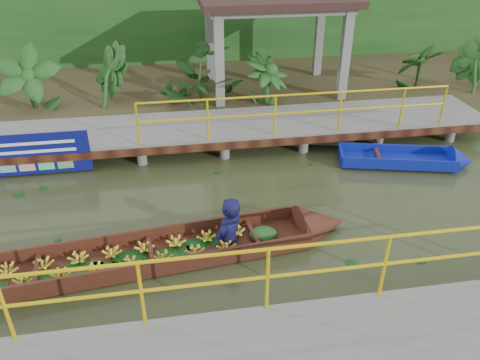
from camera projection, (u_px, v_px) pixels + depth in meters
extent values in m
plane|color=#30361B|center=(192.00, 224.00, 9.09)|extent=(80.00, 80.00, 0.00)
cube|color=#342B1A|center=(175.00, 88.00, 15.40)|extent=(30.00, 8.00, 0.45)
cube|color=slate|center=(181.00, 128.00, 11.84)|extent=(16.00, 2.00, 0.15)
cube|color=black|center=(184.00, 148.00, 11.02)|extent=(16.00, 0.12, 0.18)
cylinder|color=#DDB30B|center=(299.00, 94.00, 10.87)|extent=(7.50, 0.05, 0.05)
cylinder|color=#DDB30B|center=(298.00, 113.00, 11.10)|extent=(7.50, 0.05, 0.05)
cylinder|color=#DDB30B|center=(298.00, 115.00, 11.12)|extent=(0.05, 0.05, 1.00)
cylinder|color=slate|center=(9.00, 165.00, 10.73)|extent=(0.24, 0.24, 0.55)
cylinder|color=slate|center=(25.00, 136.00, 12.10)|extent=(0.24, 0.24, 0.55)
cylinder|color=slate|center=(99.00, 158.00, 11.01)|extent=(0.24, 0.24, 0.55)
cylinder|color=slate|center=(104.00, 131.00, 12.38)|extent=(0.24, 0.24, 0.55)
cylinder|color=slate|center=(184.00, 152.00, 11.29)|extent=(0.24, 0.24, 0.55)
cylinder|color=slate|center=(180.00, 126.00, 12.66)|extent=(0.24, 0.24, 0.55)
cylinder|color=slate|center=(265.00, 146.00, 11.57)|extent=(0.24, 0.24, 0.55)
cylinder|color=slate|center=(253.00, 122.00, 12.94)|extent=(0.24, 0.24, 0.55)
cylinder|color=slate|center=(342.00, 141.00, 11.85)|extent=(0.24, 0.24, 0.55)
cylinder|color=slate|center=(322.00, 117.00, 13.22)|extent=(0.24, 0.24, 0.55)
cylinder|color=slate|center=(415.00, 136.00, 12.13)|extent=(0.24, 0.24, 0.55)
cylinder|color=slate|center=(389.00, 113.00, 13.50)|extent=(0.24, 0.24, 0.55)
cylinder|color=slate|center=(184.00, 152.00, 11.29)|extent=(0.24, 0.24, 0.55)
cylinder|color=#DDB30B|center=(284.00, 248.00, 5.80)|extent=(10.00, 0.05, 0.05)
cylinder|color=#DDB30B|center=(283.00, 275.00, 6.03)|extent=(10.00, 0.05, 0.05)
cylinder|color=#DDB30B|center=(282.00, 278.00, 6.05)|extent=(0.05, 0.05, 1.00)
cube|color=slate|center=(219.00, 65.00, 12.82)|extent=(0.25, 0.25, 2.80)
cube|color=slate|center=(345.00, 60.00, 13.33)|extent=(0.25, 0.25, 2.80)
cube|color=slate|center=(210.00, 44.00, 14.88)|extent=(0.25, 0.25, 2.80)
cube|color=slate|center=(319.00, 40.00, 15.38)|extent=(0.25, 0.25, 2.80)
cube|color=slate|center=(275.00, 6.00, 13.45)|extent=(4.00, 2.60, 0.12)
cube|color=#174415|center=(169.00, 17.00, 16.65)|extent=(30.00, 0.80, 4.00)
cube|color=#38160F|center=(96.00, 267.00, 7.89)|extent=(7.47, 1.76, 0.06)
cube|color=#38160F|center=(95.00, 245.00, 8.22)|extent=(7.38, 0.89, 0.32)
cube|color=#38160F|center=(95.00, 279.00, 7.44)|extent=(7.38, 0.89, 0.32)
cone|color=#38160F|center=(321.00, 225.00, 8.83)|extent=(1.02, 0.99, 0.89)
ellipsoid|color=#174415|center=(263.00, 234.00, 8.55)|extent=(0.56, 0.46, 0.24)
imported|color=#11103D|center=(228.00, 199.00, 7.96)|extent=(0.80, 0.79, 1.86)
cube|color=#0D1A95|center=(396.00, 161.00, 11.19)|extent=(2.77, 1.42, 0.09)
cube|color=#0D1A95|center=(394.00, 149.00, 11.48)|extent=(2.59, 0.70, 0.27)
cube|color=#0D1A95|center=(400.00, 165.00, 10.79)|extent=(2.59, 0.70, 0.27)
cube|color=#0D1A95|center=(341.00, 155.00, 11.23)|extent=(0.24, 0.78, 0.27)
cone|color=#0D1A95|center=(461.00, 161.00, 11.06)|extent=(0.69, 0.85, 0.74)
cube|color=black|center=(378.00, 155.00, 11.15)|extent=(0.28, 0.79, 0.04)
cube|color=navy|center=(17.00, 155.00, 10.42)|extent=(3.19, 0.03, 1.00)
cube|color=white|center=(14.00, 145.00, 10.27)|extent=(2.59, 0.01, 0.07)
cube|color=white|center=(16.00, 153.00, 10.37)|extent=(2.59, 0.01, 0.07)
imported|color=#174415|center=(25.00, 87.00, 12.46)|extent=(1.23, 1.23, 1.53)
imported|color=#174415|center=(102.00, 83.00, 12.74)|extent=(1.23, 1.23, 1.53)
imported|color=#174415|center=(194.00, 78.00, 13.09)|extent=(1.23, 1.23, 1.53)
imported|color=#174415|center=(264.00, 75.00, 13.37)|extent=(1.23, 1.23, 1.53)
imported|color=#174415|center=(426.00, 67.00, 14.07)|extent=(1.23, 1.23, 1.53)
imported|color=#174415|center=(472.00, 64.00, 14.28)|extent=(1.23, 1.23, 1.53)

